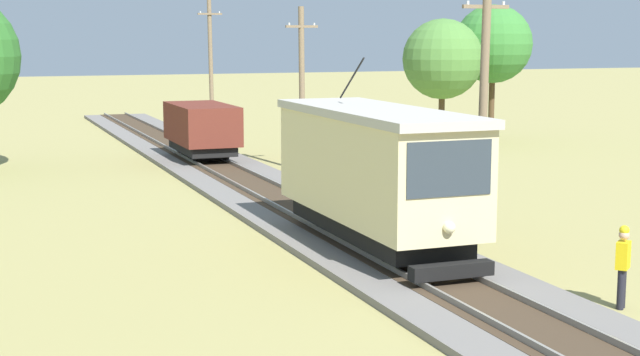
{
  "coord_description": "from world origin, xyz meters",
  "views": [
    {
      "loc": [
        -10.02,
        -6.94,
        5.69
      ],
      "look_at": [
        -0.53,
        18.03,
        1.64
      ],
      "focal_mm": 53.05,
      "sensor_mm": 36.0,
      "label": 1
    }
  ],
  "objects": [
    {
      "name": "utility_pole_near_tram",
      "position": [
        3.36,
        15.65,
        3.76
      ],
      "size": [
        1.4,
        0.4,
        7.33
      ],
      "color": "#7A664C",
      "rests_on": "ground"
    },
    {
      "name": "track_worker",
      "position": [
        2.73,
        8.77,
        0.98
      ],
      "size": [
        0.45,
        0.43,
        1.78
      ],
      "rotation": [
        0.0,
        0.0,
        -0.87
      ],
      "color": "black",
      "rests_on": "ground"
    },
    {
      "name": "utility_pole_mid",
      "position": [
        3.36,
        30.38,
        3.53
      ],
      "size": [
        1.4,
        0.4,
        6.87
      ],
      "color": "#7A664C",
      "rests_on": "ground"
    },
    {
      "name": "tree_right_near",
      "position": [
        13.24,
        36.5,
        4.46
      ],
      "size": [
        4.13,
        4.13,
        6.54
      ],
      "color": "#4C3823",
      "rests_on": "ground"
    },
    {
      "name": "gravel_pile",
      "position": [
        5.13,
        34.33,
        0.47
      ],
      "size": [
        2.55,
        2.55,
        0.94
      ],
      "primitive_type": "cone",
      "color": "gray",
      "rests_on": "ground"
    },
    {
      "name": "tree_horizon",
      "position": [
        16.78,
        37.46,
        5.2
      ],
      "size": [
        4.19,
        4.19,
        7.31
      ],
      "color": "#4C3823",
      "rests_on": "ground"
    },
    {
      "name": "red_tram",
      "position": [
        0.0,
        15.34,
        2.19
      ],
      "size": [
        2.6,
        8.54,
        4.79
      ],
      "color": "beige",
      "rests_on": "rail_right"
    },
    {
      "name": "freight_car",
      "position": [
        0.0,
        34.35,
        1.56
      ],
      "size": [
        2.4,
        5.2,
        2.31
      ],
      "color": "maroon",
      "rests_on": "rail_right"
    },
    {
      "name": "utility_pole_far",
      "position": [
        3.36,
        45.72,
        4.0
      ],
      "size": [
        1.4,
        0.58,
        7.81
      ],
      "color": "#7A664C",
      "rests_on": "ground"
    }
  ]
}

